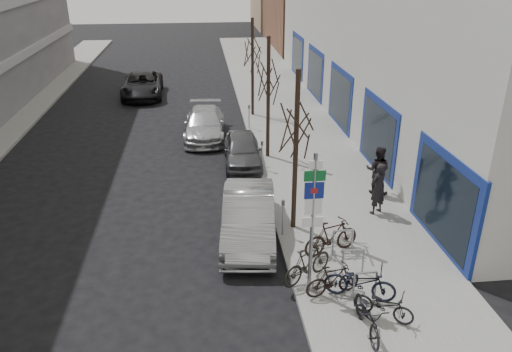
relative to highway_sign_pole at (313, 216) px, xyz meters
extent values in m
plane|color=black|center=(-2.40, 0.01, -2.46)|extent=(120.00, 120.00, 0.00)
cube|color=slate|center=(2.10, 10.01, -2.38)|extent=(5.00, 70.00, 0.15)
cube|color=#B7B7B2|center=(14.60, 16.01, 2.54)|extent=(20.00, 32.00, 10.00)
cube|color=brown|center=(10.60, 40.01, 1.54)|extent=(12.00, 14.00, 8.00)
cylinder|color=gray|center=(0.00, 0.01, -0.36)|extent=(0.10, 0.10, 4.20)
cube|color=white|center=(0.00, -0.02, 1.44)|extent=(0.35, 0.03, 0.22)
cube|color=#0C5926|center=(0.00, -0.02, 1.14)|extent=(0.55, 0.03, 0.28)
cube|color=navy|center=(0.00, -0.02, 0.74)|extent=(0.50, 0.03, 0.45)
cube|color=maroon|center=(0.00, -0.03, 0.74)|extent=(0.18, 0.02, 0.14)
cube|color=white|center=(0.00, -0.02, 0.29)|extent=(0.45, 0.03, 0.45)
cube|color=white|center=(0.00, -0.02, -0.16)|extent=(0.55, 0.03, 0.28)
cylinder|color=gray|center=(1.10, -0.49, -1.91)|extent=(0.06, 0.06, 0.80)
cylinder|color=gray|center=(1.70, -0.49, -1.91)|extent=(0.06, 0.06, 0.80)
cylinder|color=gray|center=(1.40, -0.49, -1.51)|extent=(0.60, 0.06, 0.06)
cylinder|color=gray|center=(1.10, 0.61, -1.91)|extent=(0.06, 0.06, 0.80)
cylinder|color=gray|center=(1.70, 0.61, -1.91)|extent=(0.06, 0.06, 0.80)
cylinder|color=gray|center=(1.40, 0.61, -1.51)|extent=(0.60, 0.06, 0.06)
cylinder|color=gray|center=(1.10, 1.71, -1.91)|extent=(0.06, 0.06, 0.80)
cylinder|color=gray|center=(1.70, 1.71, -1.91)|extent=(0.06, 0.06, 0.80)
cylinder|color=gray|center=(1.40, 1.71, -1.51)|extent=(0.60, 0.06, 0.06)
cylinder|color=black|center=(0.20, 3.51, 0.29)|extent=(0.16, 0.16, 5.50)
cylinder|color=black|center=(0.20, 10.01, 0.29)|extent=(0.16, 0.16, 5.50)
cylinder|color=black|center=(0.20, 16.51, 0.29)|extent=(0.16, 0.16, 5.50)
cylinder|color=gray|center=(-0.25, 3.01, -1.76)|extent=(0.05, 0.05, 1.10)
cube|color=#3F3F44|center=(-0.25, 3.01, -1.13)|extent=(0.10, 0.08, 0.18)
cylinder|color=gray|center=(-0.25, 8.51, -1.76)|extent=(0.05, 0.05, 1.10)
cube|color=#3F3F44|center=(-0.25, 8.51, -1.13)|extent=(0.10, 0.08, 0.18)
cylinder|color=gray|center=(-0.25, 14.01, -1.76)|extent=(0.05, 0.05, 1.10)
cube|color=#3F3F44|center=(-0.25, 14.01, -1.13)|extent=(0.10, 0.08, 0.18)
imported|color=black|center=(1.06, -1.76, -1.76)|extent=(0.55, 1.80, 1.10)
imported|color=black|center=(0.59, -0.26, -1.83)|extent=(1.64, 0.77, 0.96)
imported|color=black|center=(1.27, -0.47, -1.72)|extent=(1.99, 1.25, 1.17)
imported|color=black|center=(0.04, 0.48, -1.76)|extent=(1.80, 1.44, 1.09)
imported|color=black|center=(1.62, -1.33, -1.83)|extent=(1.55, 1.26, 0.95)
imported|color=black|center=(1.05, 1.77, -1.73)|extent=(1.98, 1.15, 1.15)
imported|color=#95969A|center=(-1.35, 3.17, -1.67)|extent=(2.16, 4.91, 1.57)
imported|color=#4C4C51|center=(-1.00, 9.50, -1.78)|extent=(1.71, 4.01, 1.35)
imported|color=#B6B7BC|center=(-2.60, 13.32, -1.75)|extent=(2.21, 4.94, 1.41)
imported|color=black|center=(-6.49, 21.83, -1.70)|extent=(2.65, 5.49, 1.51)
imported|color=black|center=(3.30, 4.15, -1.36)|extent=(0.83, 0.75, 1.90)
imported|color=black|center=(3.84, 5.73, -1.35)|extent=(0.85, 0.75, 1.91)
camera|label=1|loc=(-2.71, -11.02, 6.17)|focal=35.00mm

